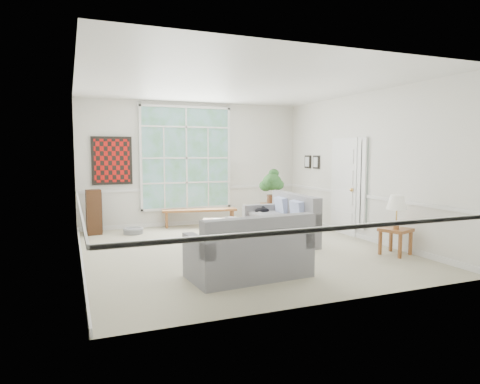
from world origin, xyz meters
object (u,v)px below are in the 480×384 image
Objects in this scene: loveseat_front at (249,245)px; end_table at (273,216)px; loveseat_right at (279,218)px; side_table at (395,242)px; coffee_table at (233,231)px.

end_table is (2.10, 3.48, -0.18)m from loveseat_front.
loveseat_right reaches higher than side_table.
side_table is at bearing 0.21° from loveseat_front.
loveseat_front is 1.43× the size of coffee_table.
loveseat_front reaches higher than coffee_table.
end_table is at bearing 103.85° from side_table.
loveseat_front is (-1.50, -1.97, -0.02)m from loveseat_right.
loveseat_right is 3.74× the size of side_table.
coffee_table is 2.53× the size of side_table.
loveseat_right is 1.48× the size of coffee_table.
coffee_table is at bearing 163.13° from loveseat_right.
end_table is (0.60, 1.51, -0.19)m from loveseat_right.
loveseat_right is at bearing 48.09° from loveseat_front.
coffee_table is 3.05m from side_table.
side_table is (0.80, -3.24, -0.05)m from end_table.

